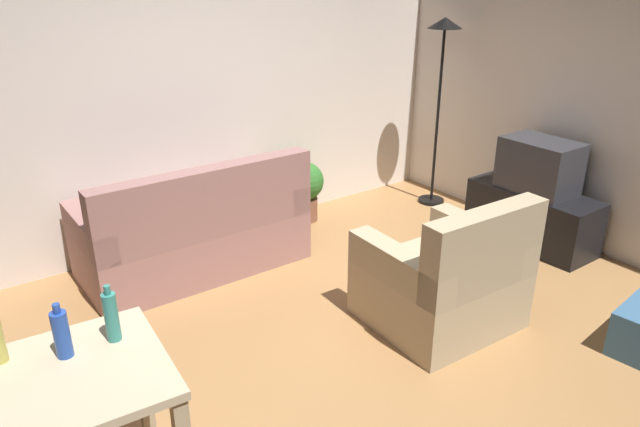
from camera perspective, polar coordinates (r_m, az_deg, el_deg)
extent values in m
cube|color=#9E7042|center=(3.79, 3.30, -13.43)|extent=(5.20, 4.40, 0.02)
cube|color=silver|center=(5.03, -12.69, 12.25)|extent=(5.20, 0.10, 2.70)
cube|color=beige|center=(5.20, 26.95, 10.71)|extent=(0.10, 4.40, 2.70)
cube|color=#996B66|center=(4.77, -12.23, -2.86)|extent=(1.70, 0.84, 0.40)
cube|color=#8C625D|center=(4.31, -10.85, 1.04)|extent=(1.70, 0.16, 0.52)
cube|color=#926661|center=(4.98, -4.46, 2.57)|extent=(0.16, 0.84, 0.22)
cube|color=#926661|center=(4.44, -21.60, -1.66)|extent=(0.16, 0.84, 0.22)
cube|color=black|center=(5.38, 19.90, -0.28)|extent=(0.44, 1.10, 0.48)
cube|color=#2D2D33|center=(5.23, 20.57, 4.36)|extent=(0.40, 0.60, 0.44)
cube|color=black|center=(5.39, 21.81, 4.73)|extent=(0.01, 0.52, 0.36)
cylinder|color=black|center=(6.13, 10.76, 1.27)|extent=(0.26, 0.26, 0.03)
cylinder|color=black|center=(5.87, 11.37, 9.05)|extent=(0.03, 0.03, 1.68)
cone|color=black|center=(5.73, 12.09, 17.71)|extent=(0.32, 0.32, 0.10)
cube|color=#C6B28E|center=(2.59, -28.28, -15.55)|extent=(1.25, 0.79, 0.04)
cube|color=tan|center=(3.10, -16.86, -15.48)|extent=(0.06, 0.06, 0.72)
cylinder|color=brown|center=(5.56, -1.48, 0.46)|extent=(0.24, 0.24, 0.22)
sphere|color=#2D6B28|center=(5.46, -1.51, 3.17)|extent=(0.36, 0.36, 0.36)
cube|color=tan|center=(4.07, 11.41, -7.61)|extent=(0.93, 0.88, 0.40)
cube|color=tan|center=(3.65, 15.68, -3.54)|extent=(0.91, 0.20, 0.52)
cube|color=tan|center=(4.17, 15.38, -2.38)|extent=(0.19, 0.85, 0.22)
cube|color=tan|center=(3.69, 7.65, -5.18)|extent=(0.19, 0.85, 0.22)
cylinder|color=#2347A3|center=(2.63, -23.85, -10.73)|extent=(0.07, 0.07, 0.21)
cylinder|color=#2347A3|center=(2.57, -24.28, -8.43)|extent=(0.03, 0.03, 0.04)
cylinder|color=teal|center=(2.66, -19.64, -9.48)|extent=(0.06, 0.06, 0.22)
cylinder|color=teal|center=(2.59, -20.02, -7.01)|extent=(0.03, 0.03, 0.04)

